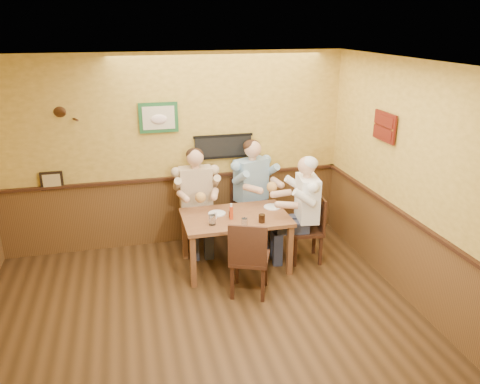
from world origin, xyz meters
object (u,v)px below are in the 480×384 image
object	(u,v)px
chair_back_right	(251,209)
diner_white_elder	(306,215)
chair_back_left	(197,217)
diner_tan_shirt	(196,204)
water_glass_left	(212,220)
chair_right_end	(306,229)
chair_near_side	(250,256)
water_glass_mid	(244,223)
pepper_shaker	(230,214)
hot_sauce_bottle	(231,212)
cola_tumbler	(262,218)
salt_shaker	(215,215)
diner_blue_polo	(251,196)
dining_table	(235,222)

from	to	relation	value
chair_back_right	diner_white_elder	distance (m)	1.02
chair_back_left	diner_tan_shirt	xyz separation A→B (m)	(0.00, 0.00, 0.20)
diner_tan_shirt	water_glass_left	xyz separation A→B (m)	(0.06, -0.93, 0.14)
chair_right_end	chair_near_side	size ratio (longest dim) A/B	0.96
water_glass_mid	pepper_shaker	xyz separation A→B (m)	(-0.11, 0.34, -0.01)
chair_back_right	diner_white_elder	bearing A→B (deg)	-78.54
water_glass_mid	hot_sauce_bottle	distance (m)	0.30
diner_white_elder	cola_tumbler	size ratio (longest dim) A/B	12.43
chair_back_right	salt_shaker	world-z (taller)	chair_back_right
chair_back_left	diner_blue_polo	distance (m)	0.87
water_glass_left	water_glass_mid	size ratio (longest dim) A/B	1.18
pepper_shaker	salt_shaker	bearing A→B (deg)	179.80
hot_sauce_bottle	water_glass_mid	bearing A→B (deg)	-68.80
diner_white_elder	pepper_shaker	xyz separation A→B (m)	(-1.07, 0.03, 0.12)
chair_right_end	salt_shaker	distance (m)	1.31
diner_white_elder	water_glass_left	distance (m)	1.35
dining_table	chair_right_end	xyz separation A→B (m)	(0.99, -0.06, -0.18)
diner_blue_polo	diner_white_elder	xyz separation A→B (m)	(0.56, -0.83, -0.03)
cola_tumbler	salt_shaker	size ratio (longest dim) A/B	1.16
chair_back_left	chair_near_side	world-z (taller)	chair_near_side
chair_back_left	diner_tan_shirt	world-z (taller)	diner_tan_shirt
pepper_shaker	chair_back_right	bearing A→B (deg)	57.82
hot_sauce_bottle	pepper_shaker	bearing A→B (deg)	92.01
chair_near_side	salt_shaker	distance (m)	0.78
chair_right_end	diner_blue_polo	world-z (taller)	diner_blue_polo
chair_back_right	hot_sauce_bottle	world-z (taller)	chair_back_right
chair_right_end	diner_blue_polo	xyz separation A→B (m)	(-0.56, 0.83, 0.23)
chair_right_end	diner_white_elder	xyz separation A→B (m)	(0.00, 0.00, 0.20)
diner_tan_shirt	water_glass_mid	world-z (taller)	diner_tan_shirt
water_glass_mid	cola_tumbler	xyz separation A→B (m)	(0.25, 0.08, -0.00)
water_glass_left	diner_blue_polo	bearing A→B (deg)	51.56
water_glass_mid	salt_shaker	distance (m)	0.45
diner_tan_shirt	water_glass_left	distance (m)	0.94
chair_near_side	diner_blue_polo	world-z (taller)	diner_blue_polo
diner_tan_shirt	diner_white_elder	size ratio (longest dim) A/B	1.00
chair_right_end	chair_back_right	bearing A→B (deg)	-137.89
chair_right_end	pepper_shaker	xyz separation A→B (m)	(-1.07, 0.03, 0.32)
chair_back_right	pepper_shaker	xyz separation A→B (m)	(-0.51, -0.81, 0.30)
chair_back_left	water_glass_left	distance (m)	0.99
dining_table	diner_blue_polo	world-z (taller)	diner_blue_polo
pepper_shaker	chair_back_left	bearing A→B (deg)	113.70
diner_white_elder	water_glass_mid	size ratio (longest dim) A/B	12.08
salt_shaker	cola_tumbler	bearing A→B (deg)	-25.05
chair_right_end	hot_sauce_bottle	distance (m)	1.13
pepper_shaker	cola_tumbler	bearing A→B (deg)	-35.87
diner_white_elder	water_glass_mid	xyz separation A→B (m)	(-0.96, -0.31, 0.13)
chair_right_end	chair_near_side	bearing A→B (deg)	-49.02
chair_right_end	pepper_shaker	distance (m)	1.11
water_glass_mid	salt_shaker	size ratio (longest dim) A/B	1.19
chair_near_side	diner_tan_shirt	world-z (taller)	diner_tan_shirt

